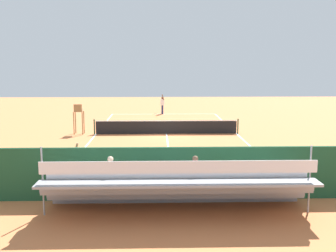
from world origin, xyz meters
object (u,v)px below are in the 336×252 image
Objects in this scene: tennis_ball_near at (156,116)px; line_judge at (75,166)px; tennis_net at (166,127)px; courtside_bench at (262,179)px; umpire_chair at (79,116)px; tennis_racket at (154,114)px; tennis_player at (162,104)px; bleacher_stand at (175,187)px; equipment_bag at (224,189)px.

line_judge reaches higher than tennis_ball_near.
tennis_net is at bearing -106.83° from line_judge.
umpire_chair is at bearing -54.08° from courtside_bench.
tennis_net is 11.12m from tennis_racket.
umpire_chair is at bearing 64.48° from tennis_racket.
line_judge is at bearing 73.17° from tennis_net.
tennis_racket is 24.21m from line_judge.
tennis_ball_near is at bearing 74.20° from tennis_player.
bleacher_stand is 4.70× the size of line_judge.
equipment_bag is at bearing 121.09° from umpire_chair.
equipment_bag is (-1.98, -1.91, -0.72)m from bleacher_stand.
tennis_ball_near is at bearing -85.46° from tennis_net.
umpire_chair reaches higher than courtside_bench.
tennis_ball_near reaches higher than tennis_racket.
tennis_player is 1.30m from tennis_racket.
tennis_player is 29.18× the size of tennis_ball_near.
tennis_racket is at bearing -83.31° from tennis_ball_near.
bleacher_stand is 26.41m from tennis_racket.
tennis_ball_near is (0.66, -24.39, -0.86)m from bleacher_stand.
bleacher_stand is 4.09m from courtside_bench.
tennis_net is 6.25m from umpire_chair.
tennis_racket is at bearing -83.29° from equipment_bag.
tennis_player is at bearing -173.85° from tennis_racket.
tennis_player is at bearing -89.84° from bleacher_stand.
tennis_net is 5.72× the size of courtside_bench.
courtside_bench reaches higher than tennis_ball_near.
line_judge reaches higher than tennis_racket.
bleacher_stand reaches higher than tennis_player.
courtside_bench is at bearing 177.41° from line_judge.
bleacher_stand is at bearing 91.56° from tennis_ball_near.
equipment_bag is at bearing -136.09° from bleacher_stand.
courtside_bench is 0.93× the size of line_judge.
bleacher_stand is 26.47m from tennis_player.
tennis_racket is (0.82, 0.09, -1.00)m from tennis_player.
tennis_racket is at bearing -79.70° from courtside_bench.
equipment_bag is 13.64× the size of tennis_ball_near.
line_judge is (3.86, -2.37, 0.12)m from bleacher_stand.
equipment_bag is (-8.13, 13.48, -1.13)m from umpire_chair.
line_judge reaches higher than courtside_bench.
equipment_bag is 24.63m from tennis_racket.
courtside_bench is at bearing -149.96° from bleacher_stand.
line_judge is at bearing -2.59° from courtside_bench.
courtside_bench is at bearing 125.92° from umpire_chair.
tennis_ball_near is 0.03× the size of line_judge.
umpire_chair is (6.14, -15.39, 0.42)m from bleacher_stand.
tennis_player is 1.00× the size of line_judge.
bleacher_stand is at bearing 89.78° from tennis_net.
bleacher_stand is 4.53m from line_judge.
umpire_chair is (6.20, -0.08, 0.81)m from tennis_net.
line_judge is at bearing 99.96° from umpire_chair.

